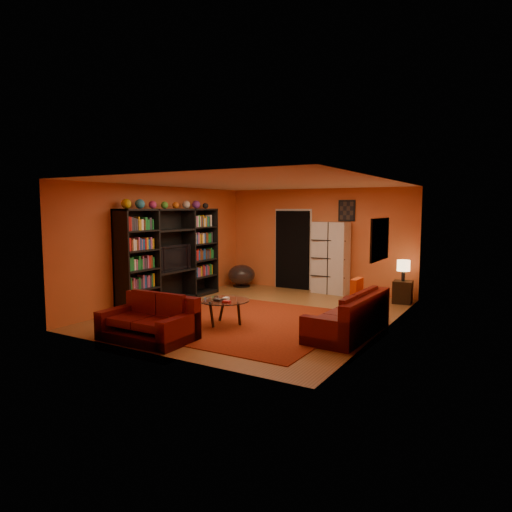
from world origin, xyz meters
The scene contains 20 objects.
floor centered at (0.00, 0.00, 0.00)m, with size 6.00×6.00×0.00m, color brown.
ceiling centered at (0.00, 0.00, 2.60)m, with size 6.00×6.00×0.00m, color white.
wall_back centered at (0.00, 3.00, 1.30)m, with size 6.00×6.00×0.00m, color #C75B2B.
wall_front centered at (0.00, -3.00, 1.30)m, with size 6.00×6.00×0.00m, color #C75B2B.
wall_left centered at (-2.50, 0.00, 1.30)m, with size 6.00×6.00×0.00m, color #C75B2B.
wall_right centered at (2.50, 0.00, 1.30)m, with size 6.00×6.00×0.00m, color #C75B2B.
rug centered at (0.10, -0.70, 0.01)m, with size 3.60×3.60×0.01m, color #631B0B.
doorway centered at (-0.70, 2.96, 1.02)m, with size 0.95×0.10×2.04m, color black.
wall_art_right centered at (2.48, -0.30, 1.60)m, with size 0.03×1.00×0.70m, color black.
wall_art_back centered at (0.75, 2.98, 2.05)m, with size 0.42×0.03×0.52m, color black.
entertainment_unit centered at (-2.27, 0.00, 1.05)m, with size 0.45×3.00×2.10m, color black.
tv centered at (-2.23, -0.04, 1.01)m, with size 0.13×1.01×0.58m, color black.
sofa centered at (2.13, -0.56, 0.29)m, with size 0.88×2.01×0.85m.
loveseat centered at (-0.61, -2.42, 0.29)m, with size 1.49×0.90×0.85m.
throw_pillow centered at (1.95, 0.19, 0.63)m, with size 0.12×0.42×0.42m, color #FF5E1C.
coffee_table centered at (-0.08, -1.11, 0.42)m, with size 0.91×0.91×0.46m.
storage_cabinet centered at (0.42, 2.80, 0.89)m, with size 0.89×0.39×1.77m, color beige.
bowl_chair centered at (-2.00, 2.50, 0.31)m, with size 0.72×0.72×0.59m.
side_table centered at (2.25, 2.51, 0.25)m, with size 0.40×0.40×0.50m, color black.
table_lamp centered at (2.25, 2.51, 0.83)m, with size 0.28×0.28×0.47m.
Camera 1 is at (4.53, -7.78, 2.11)m, focal length 32.00 mm.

